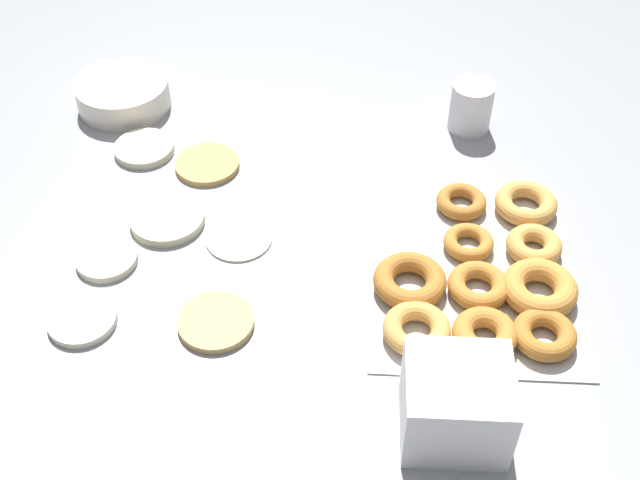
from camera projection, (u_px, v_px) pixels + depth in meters
name	position (u px, v px, depth m)	size (l,w,h in m)	color
ground_plane	(254.00, 248.00, 1.25)	(3.00, 3.00, 0.00)	gray
pancake_0	(82.00, 320.00, 1.14)	(0.10, 0.10, 0.01)	silver
pancake_1	(239.00, 237.00, 1.26)	(0.11, 0.11, 0.01)	silver
pancake_2	(167.00, 219.00, 1.29)	(0.12, 0.12, 0.01)	beige
pancake_3	(216.00, 322.00, 1.14)	(0.11, 0.11, 0.01)	tan
pancake_4	(207.00, 164.00, 1.39)	(0.11, 0.11, 0.01)	tan
pancake_5	(144.00, 149.00, 1.42)	(0.11, 0.11, 0.01)	beige
pancake_6	(107.00, 259.00, 1.23)	(0.09, 0.09, 0.01)	beige
donut_tray	(484.00, 275.00, 1.19)	(0.40, 0.31, 0.04)	silver
batter_bowl	(123.00, 94.00, 1.51)	(0.17, 0.17, 0.05)	silver
container_stack	(456.00, 404.00, 0.98)	(0.12, 0.13, 0.11)	white
paper_cup	(471.00, 107.00, 1.45)	(0.08, 0.08, 0.09)	white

